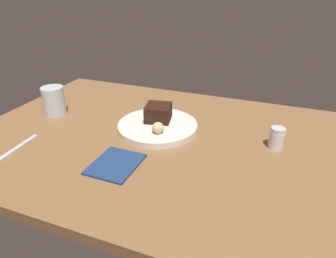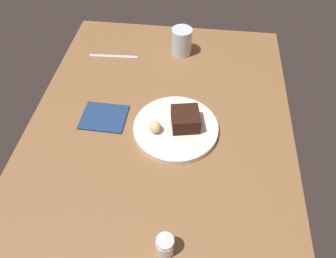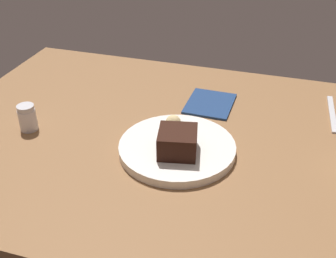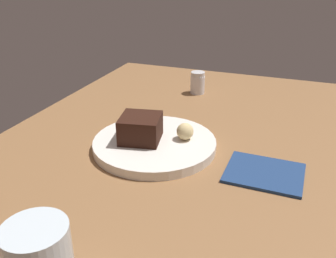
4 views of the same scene
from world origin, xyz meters
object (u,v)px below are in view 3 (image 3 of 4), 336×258
Objects in this scene: folded_napkin at (210,104)px; dessert_plate at (177,148)px; salt_shaker at (27,118)px; chocolate_cake_slice at (178,142)px; butter_knife at (332,114)px; bread_roll at (173,122)px.

dessert_plate is at bearing 84.03° from folded_napkin.
salt_shaker reaches higher than dessert_plate.
chocolate_cake_slice reaches higher than butter_knife.
butter_knife is (-36.80, -21.90, -3.57)cm from bread_roll.
folded_napkin is (-5.17, -17.74, -3.52)cm from bread_roll.
chocolate_cake_slice is at bearing 129.69° from butter_knife.
folded_napkin is at bearing -147.83° from salt_shaker.
salt_shaker is at bearing 109.23° from butter_knife.
folded_napkin is (-39.98, -25.14, -2.95)cm from salt_shaker.
bread_roll is 0.19× the size of butter_knife.
chocolate_cake_slice is 0.58× the size of folded_napkin.
dessert_plate is 4.02× the size of salt_shaker.
chocolate_cake_slice is 1.26× the size of salt_shaker.
bread_roll is 0.55× the size of salt_shaker.
bread_roll is at bearing 73.74° from folded_napkin.
butter_knife is (-71.60, -29.30, -3.00)cm from salt_shaker.
salt_shaker is 0.35× the size of butter_knife.
salt_shaker reaches higher than folded_napkin.
bread_roll is at bearing 117.73° from butter_knife.
folded_napkin reaches higher than butter_knife.
salt_shaker is at bearing -2.08° from chocolate_cake_slice.
folded_napkin is (-2.48, -23.72, -0.70)cm from dessert_plate.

